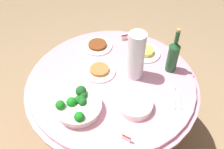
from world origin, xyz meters
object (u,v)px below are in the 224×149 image
(decorative_fruit_vase, at_px, (136,58))
(label_placard_mid, at_px, (126,138))
(food_plate_peanuts, at_px, (99,71))
(food_plate_stir_fry, at_px, (98,46))
(serving_tongs, at_px, (177,97))
(food_plate_fried_egg, at_px, (145,52))
(label_placard_front, at_px, (125,37))
(wine_bottle, at_px, (173,55))
(plate_stack, at_px, (135,105))
(broccoli_bowl, at_px, (78,106))

(decorative_fruit_vase, height_order, label_placard_mid, decorative_fruit_vase)
(decorative_fruit_vase, relative_size, food_plate_peanuts, 1.55)
(decorative_fruit_vase, height_order, food_plate_stir_fry, decorative_fruit_vase)
(serving_tongs, xyz_separation_m, food_plate_fried_egg, (0.20, -0.40, 0.01))
(label_placard_front, bearing_deg, food_plate_peanuts, 68.54)
(wine_bottle, distance_m, food_plate_peanuts, 0.50)
(plate_stack, height_order, wine_bottle, wine_bottle)
(food_plate_fried_egg, xyz_separation_m, label_placard_mid, (0.09, 0.73, 0.02))
(broccoli_bowl, xyz_separation_m, food_plate_fried_egg, (-0.39, -0.55, -0.03))
(wine_bottle, relative_size, decorative_fruit_vase, 0.99)
(plate_stack, bearing_deg, decorative_fruit_vase, -87.35)
(decorative_fruit_vase, xyz_separation_m, food_plate_stir_fry, (0.29, -0.27, -0.14))
(decorative_fruit_vase, distance_m, label_placard_front, 0.40)
(serving_tongs, bearing_deg, label_placard_front, -56.64)
(food_plate_fried_egg, bearing_deg, food_plate_stir_fry, -7.11)
(wine_bottle, xyz_separation_m, food_plate_peanuts, (0.48, 0.08, -0.12))
(plate_stack, relative_size, food_plate_fried_egg, 0.95)
(food_plate_stir_fry, bearing_deg, label_placard_mid, 108.95)
(food_plate_fried_egg, height_order, label_placard_mid, label_placard_mid)
(label_placard_front, bearing_deg, decorative_fruit_vase, 104.01)
(serving_tongs, bearing_deg, food_plate_peanuts, -19.28)
(broccoli_bowl, xyz_separation_m, plate_stack, (-0.33, -0.05, -0.02))
(plate_stack, xyz_separation_m, food_plate_stir_fry, (0.30, -0.55, -0.01))
(label_placard_front, distance_m, label_placard_mid, 0.88)
(decorative_fruit_vase, bearing_deg, serving_tongs, 146.85)
(broccoli_bowl, relative_size, wine_bottle, 0.83)
(plate_stack, distance_m, food_plate_stir_fry, 0.62)
(food_plate_peanuts, xyz_separation_m, food_plate_stir_fry, (0.05, -0.27, -0.00))
(food_plate_peanuts, relative_size, food_plate_fried_egg, 1.00)
(wine_bottle, bearing_deg, label_placard_mid, 65.35)
(food_plate_peanuts, bearing_deg, wine_bottle, -171.15)
(food_plate_peanuts, bearing_deg, decorative_fruit_vase, 179.41)
(food_plate_fried_egg, bearing_deg, label_placard_mid, 82.70)
(wine_bottle, xyz_separation_m, label_placard_front, (0.34, -0.30, -0.10))
(food_plate_stir_fry, bearing_deg, plate_stack, 119.08)
(wine_bottle, relative_size, food_plate_fried_egg, 1.53)
(food_plate_peanuts, distance_m, food_plate_stir_fry, 0.27)
(broccoli_bowl, xyz_separation_m, label_placard_mid, (-0.30, 0.17, -0.01))
(serving_tongs, bearing_deg, food_plate_stir_fry, -38.45)
(broccoli_bowl, xyz_separation_m, food_plate_peanuts, (-0.08, -0.33, -0.03))
(decorative_fruit_vase, distance_m, label_placard_mid, 0.52)
(plate_stack, xyz_separation_m, label_placard_front, (0.11, -0.65, 0.01))
(label_placard_front, bearing_deg, food_plate_fried_egg, 137.06)
(plate_stack, bearing_deg, serving_tongs, -158.27)
(plate_stack, bearing_deg, label_placard_front, -80.74)
(broccoli_bowl, bearing_deg, decorative_fruit_vase, -134.13)
(label_placard_mid, bearing_deg, decorative_fruit_vase, -92.84)
(wine_bottle, height_order, label_placard_front, wine_bottle)
(food_plate_peanuts, bearing_deg, serving_tongs, 160.72)
(serving_tongs, xyz_separation_m, food_plate_stir_fry, (0.56, -0.44, 0.01))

